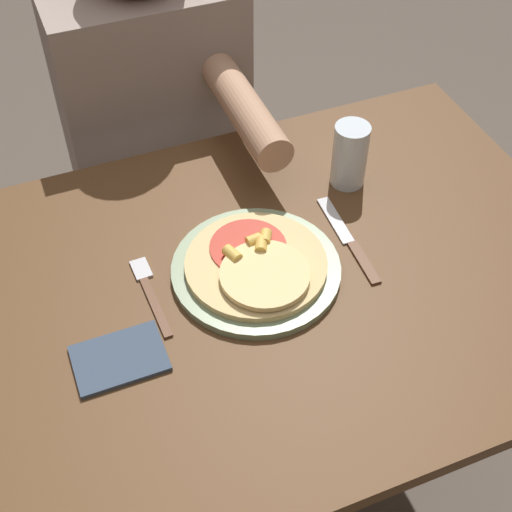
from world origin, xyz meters
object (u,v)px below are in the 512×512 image
object	(u,v)px
dining_table	(251,329)
knife	(349,240)
person_diner	(157,120)
plate	(256,269)
pizza	(257,265)
fork	(150,291)
drinking_glass	(350,155)

from	to	relation	value
dining_table	knife	xyz separation A→B (m)	(0.20, 0.03, 0.12)
person_diner	dining_table	bearing A→B (deg)	-90.40
plate	pizza	world-z (taller)	pizza
dining_table	person_diner	distance (m)	0.59
pizza	fork	size ratio (longest dim) A/B	1.35
fork	knife	size ratio (longest dim) A/B	0.80
knife	pizza	bearing A→B (deg)	-176.14
dining_table	fork	xyz separation A→B (m)	(-0.16, 0.05, 0.12)
pizza	drinking_glass	size ratio (longest dim) A/B	1.89
dining_table	fork	world-z (taller)	fork
plate	dining_table	bearing A→B (deg)	-128.47
plate	drinking_glass	xyz separation A→B (m)	(0.25, 0.15, 0.06)
plate	fork	world-z (taller)	plate
plate	pizza	size ratio (longest dim) A/B	1.20
knife	person_diner	bearing A→B (deg)	108.97
pizza	fork	bearing A→B (deg)	170.55
drinking_glass	pizza	bearing A→B (deg)	-147.46
drinking_glass	person_diner	distance (m)	0.50
dining_table	fork	distance (m)	0.21
pizza	knife	xyz separation A→B (m)	(0.18, 0.01, -0.02)
pizza	plate	bearing A→B (deg)	91.96
plate	person_diner	xyz separation A→B (m)	(-0.01, 0.56, -0.08)
plate	fork	size ratio (longest dim) A/B	1.61
drinking_glass	person_diner	xyz separation A→B (m)	(-0.26, 0.41, -0.13)
pizza	fork	world-z (taller)	pizza
dining_table	drinking_glass	world-z (taller)	drinking_glass
pizza	fork	xyz separation A→B (m)	(-0.18, 0.03, -0.02)
dining_table	drinking_glass	xyz separation A→B (m)	(0.26, 0.17, 0.18)
pizza	drinking_glass	bearing A→B (deg)	32.54
dining_table	person_diner	world-z (taller)	person_diner
dining_table	pizza	world-z (taller)	pizza
fork	drinking_glass	distance (m)	0.45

